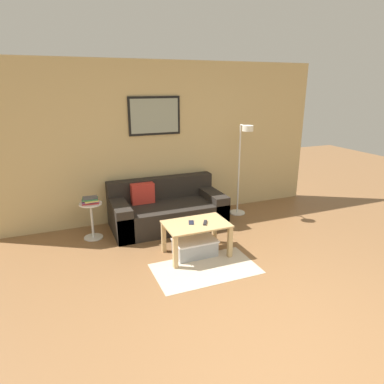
{
  "coord_description": "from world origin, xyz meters",
  "views": [
    {
      "loc": [
        -1.7,
        -1.91,
        2.18
      ],
      "look_at": [
        -0.1,
        1.99,
        0.85
      ],
      "focal_mm": 32.0,
      "sensor_mm": 36.0,
      "label": 1
    }
  ],
  "objects": [
    {
      "name": "remote_control",
      "position": [
        0.03,
        1.85,
        0.46
      ],
      "size": [
        0.11,
        0.15,
        0.02
      ],
      "primitive_type": "cube",
      "rotation": [
        0.0,
        0.0,
        -0.52
      ],
      "color": "#232328",
      "rests_on": "coffee_table"
    },
    {
      "name": "book_stack",
      "position": [
        -1.28,
        2.95,
        0.59
      ],
      "size": [
        0.25,
        0.22,
        0.09
      ],
      "color": "#B73333",
      "rests_on": "side_table"
    },
    {
      "name": "coffee_table",
      "position": [
        -0.07,
        1.89,
        0.35
      ],
      "size": [
        0.83,
        0.55,
        0.45
      ],
      "color": "tan",
      "rests_on": "ground_plane"
    },
    {
      "name": "area_rug",
      "position": [
        -0.12,
        1.49,
        0.0
      ],
      "size": [
        1.27,
        0.74,
        0.01
      ],
      "primitive_type": "cube",
      "color": "#C1B299",
      "rests_on": "ground_plane"
    },
    {
      "name": "side_table",
      "position": [
        -1.29,
        2.94,
        0.33
      ],
      "size": [
        0.32,
        0.32,
        0.55
      ],
      "color": "silver",
      "rests_on": "ground_plane"
    },
    {
      "name": "wall_back",
      "position": [
        -0.0,
        3.46,
        1.28
      ],
      "size": [
        5.6,
        0.09,
        2.55
      ],
      "color": "tan",
      "rests_on": "ground_plane"
    },
    {
      "name": "storage_bin",
      "position": [
        -0.1,
        1.88,
        0.11
      ],
      "size": [
        0.56,
        0.35,
        0.22
      ],
      "color": "#9EA3A8",
      "rests_on": "ground_plane"
    },
    {
      "name": "ground_plane",
      "position": [
        0.0,
        0.0,
        0.0
      ],
      "size": [
        16.0,
        16.0,
        0.0
      ],
      "primitive_type": "plane",
      "color": "brown"
    },
    {
      "name": "cell_phone",
      "position": [
        -0.13,
        1.94,
        0.45
      ],
      "size": [
        0.11,
        0.15,
        0.01
      ],
      "primitive_type": "cube",
      "rotation": [
        0.0,
        0.0,
        -0.36
      ],
      "color": "#1E2338",
      "rests_on": "coffee_table"
    },
    {
      "name": "couch",
      "position": [
        -0.13,
        2.99,
        0.26
      ],
      "size": [
        1.76,
        0.89,
        0.73
      ],
      "color": "#28231E",
      "rests_on": "ground_plane"
    },
    {
      "name": "floor_lamp",
      "position": [
        1.2,
        2.92,
        0.95
      ],
      "size": [
        0.27,
        0.45,
        1.56
      ],
      "color": "white",
      "rests_on": "ground_plane"
    }
  ]
}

